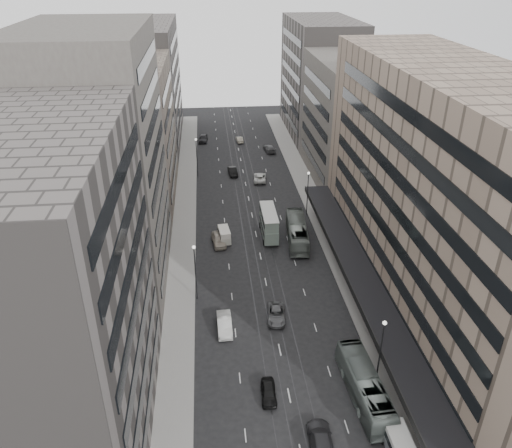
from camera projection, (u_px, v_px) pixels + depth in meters
name	position (u px, v px, depth m)	size (l,w,h in m)	color
ground	(281.00, 356.00, 57.80)	(220.00, 220.00, 0.00)	black
sidewalk_right	(316.00, 208.00, 91.73)	(4.00, 125.00, 0.15)	gray
sidewalk_left	(185.00, 214.00, 89.61)	(4.00, 125.00, 0.15)	gray
department_store	(452.00, 202.00, 59.67)	(19.20, 60.00, 30.00)	gray
building_right_mid	(351.00, 121.00, 99.67)	(15.00, 28.00, 24.00)	#504A45
building_right_far	(320.00, 78.00, 125.04)	(15.00, 32.00, 28.00)	#5C5753
building_left_a	(45.00, 305.00, 41.81)	(15.00, 28.00, 30.00)	#5C5753
building_left_b	(99.00, 165.00, 64.56)	(15.00, 26.00, 34.00)	#504A45
building_left_c	(129.00, 134.00, 90.37)	(15.00, 28.00, 25.00)	#74695A
building_left_d	(145.00, 85.00, 118.61)	(15.00, 38.00, 28.00)	#5C5753
lamp_right_near	(381.00, 345.00, 51.82)	(0.44, 0.44, 8.32)	#262628
lamp_right_far	(308.00, 189.00, 86.91)	(0.44, 0.44, 8.32)	#262628
lamp_left_near	(195.00, 266.00, 65.02)	(0.44, 0.44, 8.32)	#262628
lamp_left_far	(197.00, 153.00, 102.75)	(0.44, 0.44, 8.32)	#262628
bus_near	(365.00, 386.00, 51.51)	(2.77, 11.84, 3.30)	slate
bus_far	(297.00, 231.00, 80.52)	(2.86, 12.23, 3.41)	gray
double_decker	(269.00, 223.00, 81.64)	(2.57, 8.22, 4.49)	gray
vw_microbus	(400.00, 447.00, 45.40)	(2.15, 4.68, 2.52)	#55595C
panel_van	(224.00, 235.00, 80.43)	(2.14, 3.84, 2.32)	beige
sedan_0	(269.00, 392.00, 52.09)	(1.57, 3.91, 1.33)	black
sedan_1	(225.00, 324.00, 61.50)	(1.74, 4.99, 1.64)	silver
sedan_2	(276.00, 314.00, 63.45)	(2.21, 4.80, 1.33)	slate
sedan_3	(321.00, 441.00, 46.68)	(2.26, 5.55, 1.61)	#29282B
sedan_4	(219.00, 240.00, 79.94)	(1.98, 4.93, 1.68)	#AC9F8E
sedan_5	(233.00, 171.00, 105.63)	(1.60, 4.57, 1.51)	black
sedan_6	(260.00, 177.00, 102.80)	(2.42, 5.26, 1.46)	white
sedan_7	(269.00, 148.00, 118.42)	(2.14, 5.26, 1.53)	#4F4F51
sedan_8	(203.00, 138.00, 124.69)	(2.01, 5.00, 1.70)	#232325
sedan_9	(240.00, 139.00, 124.52)	(1.41, 4.06, 1.34)	beige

